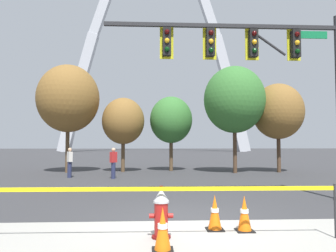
{
  "coord_description": "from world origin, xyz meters",
  "views": [
    {
      "loc": [
        -0.85,
        -7.76,
        1.79
      ],
      "look_at": [
        -0.2,
        5.0,
        2.5
      ],
      "focal_mm": 34.68,
      "sensor_mm": 36.0,
      "label": 1
    }
  ],
  "objects_px": {
    "traffic_cone_mid_sidewalk": "(215,213)",
    "monument_arch": "(155,54)",
    "traffic_cone_curb_edge": "(244,214)",
    "pedestrian_standing_center": "(113,163)",
    "fire_hydrant": "(161,213)",
    "traffic_cone_by_hydrant": "(163,229)",
    "traffic_signal_gantry": "(266,63)",
    "pedestrian_walking_left": "(70,162)"
  },
  "relations": [
    {
      "from": "fire_hydrant",
      "to": "traffic_cone_by_hydrant",
      "type": "bearing_deg",
      "value": -89.77
    },
    {
      "from": "traffic_cone_curb_edge",
      "to": "traffic_signal_gantry",
      "type": "distance_m",
      "value": 5.65
    },
    {
      "from": "pedestrian_standing_center",
      "to": "traffic_cone_curb_edge",
      "type": "bearing_deg",
      "value": -69.38
    },
    {
      "from": "fire_hydrant",
      "to": "traffic_cone_by_hydrant",
      "type": "height_order",
      "value": "fire_hydrant"
    },
    {
      "from": "traffic_cone_curb_edge",
      "to": "pedestrian_standing_center",
      "type": "distance_m",
      "value": 11.01
    },
    {
      "from": "fire_hydrant",
      "to": "traffic_cone_mid_sidewalk",
      "type": "distance_m",
      "value": 1.24
    },
    {
      "from": "monument_arch",
      "to": "pedestrian_walking_left",
      "type": "xyz_separation_m",
      "value": [
        -5.21,
        -58.38,
        -22.25
      ]
    },
    {
      "from": "traffic_cone_by_hydrant",
      "to": "pedestrian_walking_left",
      "type": "bearing_deg",
      "value": 110.64
    },
    {
      "from": "fire_hydrant",
      "to": "monument_arch",
      "type": "height_order",
      "value": "monument_arch"
    },
    {
      "from": "traffic_cone_curb_edge",
      "to": "monument_arch",
      "type": "relative_size",
      "value": 0.01
    },
    {
      "from": "traffic_cone_mid_sidewalk",
      "to": "traffic_cone_curb_edge",
      "type": "xyz_separation_m",
      "value": [
        0.59,
        -0.12,
        0.0
      ]
    },
    {
      "from": "traffic_cone_curb_edge",
      "to": "pedestrian_standing_center",
      "type": "relative_size",
      "value": 0.46
    },
    {
      "from": "monument_arch",
      "to": "traffic_cone_mid_sidewalk",
      "type": "bearing_deg",
      "value": -89.61
    },
    {
      "from": "pedestrian_walking_left",
      "to": "pedestrian_standing_center",
      "type": "distance_m",
      "value": 2.49
    },
    {
      "from": "fire_hydrant",
      "to": "traffic_signal_gantry",
      "type": "distance_m",
      "value": 6.56
    },
    {
      "from": "fire_hydrant",
      "to": "monument_arch",
      "type": "distance_m",
      "value": 73.3
    },
    {
      "from": "traffic_signal_gantry",
      "to": "monument_arch",
      "type": "relative_size",
      "value": 0.15
    },
    {
      "from": "traffic_cone_by_hydrant",
      "to": "traffic_cone_mid_sidewalk",
      "type": "bearing_deg",
      "value": 47.8
    },
    {
      "from": "traffic_cone_mid_sidewalk",
      "to": "monument_arch",
      "type": "relative_size",
      "value": 0.01
    },
    {
      "from": "traffic_cone_by_hydrant",
      "to": "pedestrian_standing_center",
      "type": "xyz_separation_m",
      "value": [
        -2.16,
        11.42,
        0.46
      ]
    },
    {
      "from": "traffic_cone_curb_edge",
      "to": "monument_arch",
      "type": "bearing_deg",
      "value": 90.88
    },
    {
      "from": "traffic_cone_by_hydrant",
      "to": "monument_arch",
      "type": "xyz_separation_m",
      "value": [
        0.66,
        70.47,
        22.71
      ]
    },
    {
      "from": "traffic_cone_by_hydrant",
      "to": "monument_arch",
      "type": "relative_size",
      "value": 0.01
    },
    {
      "from": "fire_hydrant",
      "to": "pedestrian_walking_left",
      "type": "xyz_separation_m",
      "value": [
        -4.55,
        11.34,
        0.35
      ]
    },
    {
      "from": "fire_hydrant",
      "to": "traffic_cone_by_hydrant",
      "type": "xyz_separation_m",
      "value": [
        0.0,
        -0.74,
        -0.11
      ]
    },
    {
      "from": "traffic_cone_by_hydrant",
      "to": "traffic_signal_gantry",
      "type": "bearing_deg",
      "value": 52.93
    },
    {
      "from": "traffic_signal_gantry",
      "to": "pedestrian_walking_left",
      "type": "distance_m",
      "value": 11.54
    },
    {
      "from": "fire_hydrant",
      "to": "traffic_cone_curb_edge",
      "type": "distance_m",
      "value": 1.77
    },
    {
      "from": "monument_arch",
      "to": "pedestrian_standing_center",
      "type": "distance_m",
      "value": 63.16
    },
    {
      "from": "traffic_cone_by_hydrant",
      "to": "pedestrian_walking_left",
      "type": "height_order",
      "value": "pedestrian_walking_left"
    },
    {
      "from": "traffic_cone_mid_sidewalk",
      "to": "traffic_signal_gantry",
      "type": "xyz_separation_m",
      "value": [
        2.38,
        3.4,
        4.05
      ]
    },
    {
      "from": "pedestrian_walking_left",
      "to": "pedestrian_standing_center",
      "type": "bearing_deg",
      "value": -15.53
    },
    {
      "from": "traffic_cone_curb_edge",
      "to": "pedestrian_walking_left",
      "type": "bearing_deg",
      "value": 119.78
    },
    {
      "from": "traffic_cone_curb_edge",
      "to": "pedestrian_walking_left",
      "type": "distance_m",
      "value": 12.63
    },
    {
      "from": "traffic_cone_mid_sidewalk",
      "to": "traffic_cone_curb_edge",
      "type": "height_order",
      "value": "same"
    },
    {
      "from": "fire_hydrant",
      "to": "traffic_cone_mid_sidewalk",
      "type": "relative_size",
      "value": 1.36
    },
    {
      "from": "fire_hydrant",
      "to": "monument_arch",
      "type": "xyz_separation_m",
      "value": [
        0.66,
        69.73,
        22.6
      ]
    },
    {
      "from": "traffic_cone_mid_sidewalk",
      "to": "pedestrian_walking_left",
      "type": "relative_size",
      "value": 0.46
    },
    {
      "from": "monument_arch",
      "to": "pedestrian_walking_left",
      "type": "relative_size",
      "value": 33.65
    },
    {
      "from": "traffic_cone_mid_sidewalk",
      "to": "traffic_cone_by_hydrant",
      "type": "bearing_deg",
      "value": -132.2
    },
    {
      "from": "fire_hydrant",
      "to": "traffic_signal_gantry",
      "type": "bearing_deg",
      "value": 48.02
    },
    {
      "from": "traffic_cone_curb_edge",
      "to": "pedestrian_walking_left",
      "type": "xyz_separation_m",
      "value": [
        -6.27,
        10.96,
        0.46
      ]
    }
  ]
}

